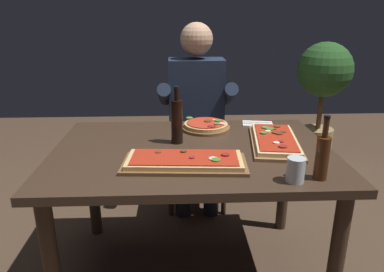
% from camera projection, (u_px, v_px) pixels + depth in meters
% --- Properties ---
extents(ground_plane, '(6.40, 6.40, 0.00)m').
position_uv_depth(ground_plane, '(192.00, 269.00, 2.06)').
color(ground_plane, '#4C3828').
extents(dining_table, '(1.40, 0.96, 0.74)m').
position_uv_depth(dining_table, '(192.00, 166.00, 1.85)').
color(dining_table, '#3D2B1E').
rests_on(dining_table, ground_plane).
extents(pizza_rectangular_front, '(0.57, 0.28, 0.05)m').
position_uv_depth(pizza_rectangular_front, '(185.00, 161.00, 1.61)').
color(pizza_rectangular_front, brown).
rests_on(pizza_rectangular_front, dining_table).
extents(pizza_rectangular_left, '(0.31, 0.53, 0.05)m').
position_uv_depth(pizza_rectangular_left, '(275.00, 140.00, 1.87)').
color(pizza_rectangular_left, olive).
rests_on(pizza_rectangular_left, dining_table).
extents(pizza_round_far, '(0.28, 0.28, 0.05)m').
position_uv_depth(pizza_round_far, '(206.00, 126.00, 2.11)').
color(pizza_round_far, brown).
rests_on(pizza_round_far, dining_table).
extents(wine_bottle_dark, '(0.06, 0.06, 0.27)m').
position_uv_depth(wine_bottle_dark, '(322.00, 156.00, 1.46)').
color(wine_bottle_dark, '#47230F').
rests_on(wine_bottle_dark, dining_table).
extents(oil_bottle_amber, '(0.06, 0.06, 0.30)m').
position_uv_depth(oil_bottle_amber, '(177.00, 120.00, 1.86)').
color(oil_bottle_amber, black).
rests_on(oil_bottle_amber, dining_table).
extents(tumbler_near_camera, '(0.07, 0.07, 0.10)m').
position_uv_depth(tumbler_near_camera, '(296.00, 170.00, 1.45)').
color(tumbler_near_camera, silver).
rests_on(tumbler_near_camera, dining_table).
extents(napkin_cutlery_set, '(0.20, 0.14, 0.01)m').
position_uv_depth(napkin_cutlery_set, '(258.00, 124.00, 2.20)').
color(napkin_cutlery_set, white).
rests_on(napkin_cutlery_set, dining_table).
extents(diner_chair, '(0.44, 0.44, 0.87)m').
position_uv_depth(diner_chair, '(196.00, 139.00, 2.71)').
color(diner_chair, '#3D2B1E').
rests_on(diner_chair, ground_plane).
extents(seated_diner, '(0.53, 0.41, 1.33)m').
position_uv_depth(seated_diner, '(197.00, 110.00, 2.51)').
color(seated_diner, '#23232D').
rests_on(seated_diner, ground_plane).
extents(potted_plant_corner, '(0.49, 0.49, 1.14)m').
position_uv_depth(potted_plant_corner, '(323.00, 85.00, 3.29)').
color(potted_plant_corner, tan).
rests_on(potted_plant_corner, ground_plane).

